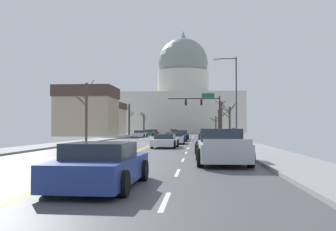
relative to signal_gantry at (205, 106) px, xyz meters
name	(u,v)px	position (x,y,z in m)	size (l,w,h in m)	color
ground	(156,143)	(-5.37, -17.71, -4.85)	(20.00, 180.00, 0.20)	#49494E
signal_gantry	(205,106)	(0.00, 0.00, 0.00)	(7.91, 0.41, 6.67)	#28282D
street_lamp_right	(233,92)	(2.54, -17.87, 0.36)	(2.39, 0.24, 8.68)	#333338
capitol_building	(183,96)	(-5.37, 55.45, 6.30)	(35.61, 18.60, 31.19)	beige
sedan_near_00	(181,135)	(-3.40, -4.07, -4.29)	(2.13, 4.39, 1.26)	black
sedan_near_01	(179,136)	(-3.39, -11.00, -4.29)	(2.12, 4.72, 1.25)	navy
sedan_near_02	(174,138)	(-3.45, -18.49, -4.33)	(2.22, 4.30, 1.14)	silver
sedan_near_03	(165,141)	(-3.77, -25.43, -4.35)	(2.12, 4.39, 1.12)	silver
sedan_near_04	(210,144)	(-0.28, -31.15, -4.28)	(2.04, 4.24, 1.25)	navy
pickup_truck_near_05	(222,148)	(-0.02, -38.17, -4.15)	(2.43, 5.37, 1.59)	#ADB2B7
sedan_near_06	(101,166)	(-3.81, -45.25, -4.29)	(2.22, 4.43, 1.24)	navy
sedan_oncoming_00	(140,134)	(-10.73, 5.29, -4.33)	(2.13, 4.56, 1.15)	silver
sedan_oncoming_01	(149,133)	(-10.40, 14.41, -4.30)	(2.15, 4.67, 1.20)	#1E7247
sedan_oncoming_02	(154,132)	(-10.70, 24.80, -4.31)	(2.06, 4.27, 1.18)	#B71414
sedan_oncoming_03	(174,132)	(-7.14, 38.27, -4.32)	(2.15, 4.27, 1.16)	silver
flank_building_00	(87,111)	(-22.12, 12.87, -0.11)	(10.77, 9.44, 9.39)	tan
flank_building_01	(101,119)	(-22.84, 25.82, -1.26)	(10.56, 7.16, 7.13)	#B2A38E
bare_tree_00	(216,124)	(3.51, 36.01, -2.39)	(3.00, 1.75, 4.43)	#4C3D2D
bare_tree_01	(144,123)	(-14.04, 32.37, -2.17)	(1.98, 1.06, 5.33)	#423328
bare_tree_02	(229,120)	(3.30, -4.50, -2.28)	(2.22, 1.60, 4.93)	#423328
bare_tree_03	(86,110)	(-13.46, -15.57, -1.25)	(1.67, 1.96, 6.93)	#4C3D2D
bare_tree_04	(221,118)	(2.80, 5.00, -1.67)	(2.04, 1.12, 5.93)	#423328
bare_tree_05	(129,119)	(-14.24, 14.32, -1.63)	(1.62, 1.14, 6.04)	#4C3D2D
bare_tree_06	(219,122)	(2.84, 11.43, -2.19)	(1.30, 2.30, 5.12)	#4C3D2D
pedestrian_00	(234,132)	(3.24, -10.61, -3.82)	(0.35, 0.34, 1.65)	black
bicycle_parked	(233,138)	(2.67, -15.50, -4.39)	(0.12, 1.77, 0.85)	black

